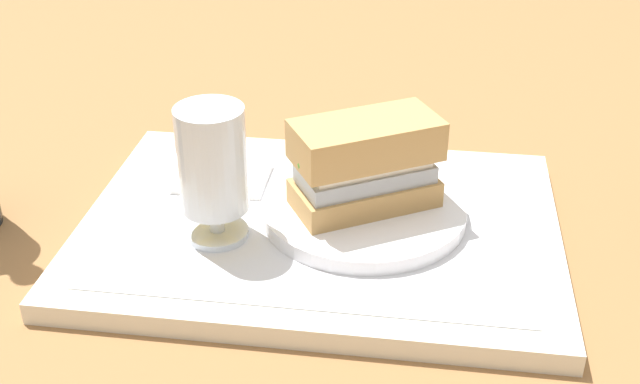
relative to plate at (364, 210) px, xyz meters
The scene contains 7 objects.
ground_plane 0.05m from the plate, 13.08° to the left, with size 3.00×3.00×0.00m, color olive.
tray 0.04m from the plate, 13.08° to the left, with size 0.44×0.32×0.02m, color beige.
placemat 0.04m from the plate, 13.08° to the left, with size 0.38×0.27×0.00m, color silver.
plate is the anchor object (origin of this frame).
sandwich 0.05m from the plate, 30.09° to the left, with size 0.14×0.12×0.08m.
beer_glass 0.15m from the plate, 21.44° to the left, with size 0.06×0.06×0.12m.
napkin_folded 0.16m from the plate, 18.53° to the right, with size 0.09×0.07×0.01m, color white.
Camera 1 is at (-0.09, 0.64, 0.43)m, focal length 45.88 mm.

